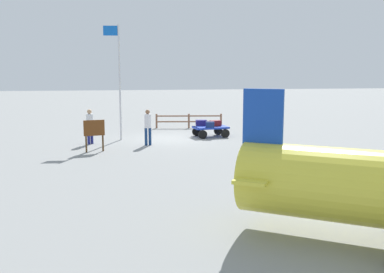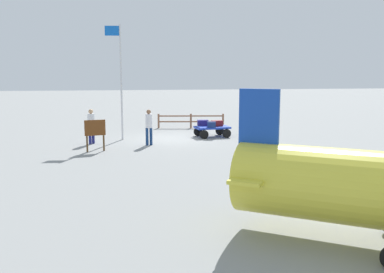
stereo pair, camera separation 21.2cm
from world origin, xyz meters
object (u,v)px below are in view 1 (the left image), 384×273
Objects in this scene: worker_trailing at (90,124)px; signboard at (94,131)px; suitcase_maroon at (201,123)px; flagpole at (118,75)px; suitcase_grey at (215,123)px; worker_lead at (148,125)px; suitcase_tan at (210,125)px; luggage_cart at (210,129)px.

worker_trailing is 2.16m from signboard.
suitcase_maroon is at bearing -145.19° from signboard.
signboard reaches higher than suitcase_maroon.
flagpole is at bearing -142.32° from worker_trailing.
worker_lead reaches higher than suitcase_grey.
signboard is at bearing 70.85° from flagpole.
suitcase_tan is 0.28× the size of worker_trailing.
worker_lead reaches higher than suitcase_tan.
luggage_cart is at bearing 25.34° from suitcase_grey.
worker_lead is at bearing 30.56° from suitcase_grey.
suitcase_grey is (-0.33, -0.16, 0.31)m from luggage_cart.
flagpole reaches higher than signboard.
luggage_cart is 0.71m from suitcase_maroon.
flagpole is at bearing -2.22° from suitcase_tan.
worker_lead is at bearing 163.27° from worker_trailing.
worker_lead reaches higher than suitcase_maroon.
worker_trailing is at bearing 11.54° from luggage_cart.
worker_lead is at bearing 124.53° from flagpole.
worker_lead is 2.94m from worker_trailing.
suitcase_tan is at bearing 177.78° from flagpole.
flagpole is at bearing -55.47° from worker_lead.
worker_lead is 3.37m from flagpole.
worker_lead is at bearing -152.70° from signboard.
suitcase_tan is at bearing 110.44° from suitcase_maroon.
worker_trailing is at bearing 12.27° from suitcase_grey.
flagpole reaches higher than suitcase_maroon.
suitcase_tan is 0.35× the size of signboard.
suitcase_grey is 0.11× the size of flagpole.
luggage_cart is 2.95× the size of suitcase_grey.
suitcase_tan is 5.53m from flagpole.
suitcase_grey is 0.67m from suitcase_tan.
worker_trailing is at bearing -81.26° from signboard.
suitcase_tan is 3.93m from worker_lead.
suitcase_maroon is 1.27× the size of suitcase_tan.
flagpole is at bearing 3.65° from suitcase_grey.
signboard is at bearing 27.30° from worker_lead.
suitcase_grey is at bearing 155.33° from suitcase_maroon.
luggage_cart is 0.48m from suitcase_tan.
suitcase_maroon is 0.92m from suitcase_tan.
signboard reaches higher than suitcase_tan.
worker_lead is at bearing 27.09° from suitcase_tan.
worker_trailing is (6.39, 1.31, 0.59)m from luggage_cart.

